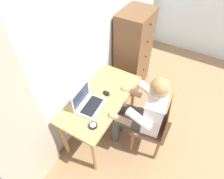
{
  "coord_description": "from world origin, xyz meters",
  "views": [
    {
      "loc": [
        -1.76,
        0.97,
        2.43
      ],
      "look_at": [
        -0.41,
        1.75,
        0.82
      ],
      "focal_mm": 30.45,
      "sensor_mm": 36.0,
      "label": 1
    }
  ],
  "objects_px": {
    "desk": "(101,104)",
    "chair": "(156,124)",
    "person_seated": "(143,110)",
    "computer_mouse": "(106,93)",
    "dresser": "(133,52)",
    "desk_clock": "(93,126)",
    "laptop": "(88,102)"
  },
  "relations": [
    {
      "from": "desk",
      "to": "desk_clock",
      "type": "xyz_separation_m",
      "value": [
        -0.39,
        -0.15,
        0.13
      ]
    },
    {
      "from": "person_seated",
      "to": "laptop",
      "type": "relative_size",
      "value": 3.38
    },
    {
      "from": "dresser",
      "to": "computer_mouse",
      "type": "xyz_separation_m",
      "value": [
        -1.03,
        -0.12,
        0.07
      ]
    },
    {
      "from": "desk",
      "to": "computer_mouse",
      "type": "height_order",
      "value": "computer_mouse"
    },
    {
      "from": "person_seated",
      "to": "laptop",
      "type": "xyz_separation_m",
      "value": [
        -0.27,
        0.58,
        0.08
      ]
    },
    {
      "from": "person_seated",
      "to": "desk_clock",
      "type": "bearing_deg",
      "value": 142.58
    },
    {
      "from": "person_seated",
      "to": "laptop",
      "type": "bearing_deg",
      "value": 115.32
    },
    {
      "from": "laptop",
      "to": "desk_clock",
      "type": "relative_size",
      "value": 3.98
    },
    {
      "from": "chair",
      "to": "computer_mouse",
      "type": "bearing_deg",
      "value": 93.52
    },
    {
      "from": "chair",
      "to": "computer_mouse",
      "type": "relative_size",
      "value": 8.92
    },
    {
      "from": "dresser",
      "to": "chair",
      "type": "height_order",
      "value": "dresser"
    },
    {
      "from": "laptop",
      "to": "desk",
      "type": "bearing_deg",
      "value": -19.32
    },
    {
      "from": "desk",
      "to": "laptop",
      "type": "relative_size",
      "value": 3.22
    },
    {
      "from": "laptop",
      "to": "chair",
      "type": "bearing_deg",
      "value": -68.49
    },
    {
      "from": "dresser",
      "to": "person_seated",
      "type": "relative_size",
      "value": 1.1
    },
    {
      "from": "desk",
      "to": "desk_clock",
      "type": "relative_size",
      "value": 12.81
    },
    {
      "from": "computer_mouse",
      "to": "desk_clock",
      "type": "xyz_separation_m",
      "value": [
        -0.47,
        -0.12,
        -0.0
      ]
    },
    {
      "from": "desk",
      "to": "person_seated",
      "type": "xyz_separation_m",
      "value": [
        0.1,
        -0.52,
        0.08
      ]
    },
    {
      "from": "desk",
      "to": "dresser",
      "type": "xyz_separation_m",
      "value": [
        1.11,
        0.09,
        0.06
      ]
    },
    {
      "from": "laptop",
      "to": "computer_mouse",
      "type": "xyz_separation_m",
      "value": [
        0.26,
        -0.09,
        -0.04
      ]
    },
    {
      "from": "desk",
      "to": "chair",
      "type": "height_order",
      "value": "chair"
    },
    {
      "from": "dresser",
      "to": "desk_clock",
      "type": "xyz_separation_m",
      "value": [
        -1.5,
        -0.23,
        0.07
      ]
    },
    {
      "from": "desk",
      "to": "laptop",
      "type": "xyz_separation_m",
      "value": [
        -0.18,
        0.06,
        0.17
      ]
    },
    {
      "from": "desk",
      "to": "desk_clock",
      "type": "bearing_deg",
      "value": -159.04
    },
    {
      "from": "desk",
      "to": "chair",
      "type": "distance_m",
      "value": 0.72
    },
    {
      "from": "chair",
      "to": "person_seated",
      "type": "relative_size",
      "value": 0.74
    },
    {
      "from": "dresser",
      "to": "chair",
      "type": "xyz_separation_m",
      "value": [
        -0.99,
        -0.79,
        -0.16
      ]
    },
    {
      "from": "chair",
      "to": "desk_clock",
      "type": "xyz_separation_m",
      "value": [
        -0.51,
        0.55,
        0.23
      ]
    },
    {
      "from": "desk_clock",
      "to": "desk",
      "type": "bearing_deg",
      "value": 20.96
    },
    {
      "from": "person_seated",
      "to": "desk_clock",
      "type": "distance_m",
      "value": 0.61
    },
    {
      "from": "laptop",
      "to": "desk_clock",
      "type": "bearing_deg",
      "value": -135.04
    },
    {
      "from": "person_seated",
      "to": "computer_mouse",
      "type": "bearing_deg",
      "value": 91.81
    }
  ]
}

